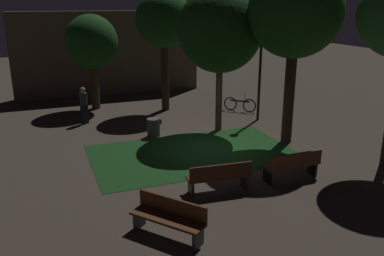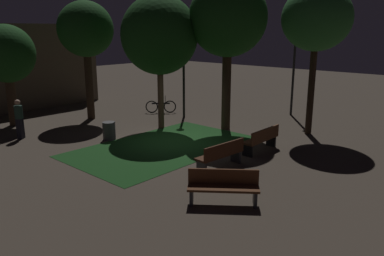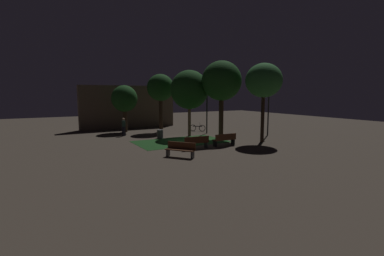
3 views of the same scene
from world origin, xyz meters
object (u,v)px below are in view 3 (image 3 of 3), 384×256
object	(u,v)px
bicycle	(198,128)
pedestrian	(124,126)
bench_front_left	(181,149)
tree_back_right	(189,90)
tree_back_left	(222,81)
tree_left_canopy	(264,81)
bench_front_right	(225,139)
lamp_post_near_wall	(269,96)
bench_near_trees	(196,142)
lamp_post_path_center	(207,103)
tree_tall_center	(124,99)
tree_right_canopy	(160,88)
trash_bin	(160,134)

from	to	relation	value
bicycle	pedestrian	world-z (taller)	pedestrian
pedestrian	bench_front_left	bearing A→B (deg)	-85.85
bench_front_left	tree_back_right	bearing A→B (deg)	57.63
tree_back_left	tree_left_canopy	xyz separation A→B (m)	(1.69, -3.12, -0.05)
bench_front_right	tree_back_left	world-z (taller)	tree_back_left
bench_front_left	lamp_post_near_wall	bearing A→B (deg)	19.58
bicycle	bench_near_trees	bearing A→B (deg)	-121.04
tree_left_canopy	pedestrian	world-z (taller)	tree_left_canopy
lamp_post_path_center	tree_back_left	bearing A→B (deg)	-99.37
bench_near_trees	tree_tall_center	bearing A→B (deg)	99.87
bench_front_left	tree_right_canopy	world-z (taller)	tree_right_canopy
bench_near_trees	lamp_post_near_wall	size ratio (longest dim) A/B	0.34
tree_tall_center	pedestrian	world-z (taller)	tree_tall_center
trash_bin	pedestrian	distance (m)	3.67
bench_front_left	lamp_post_path_center	world-z (taller)	lamp_post_path_center
tree_right_canopy	lamp_post_near_wall	bearing A→B (deg)	-43.04
tree_back_left	lamp_post_near_wall	xyz separation A→B (m)	(4.62, -0.76, -1.22)
bench_front_left	tree_right_canopy	size ratio (longest dim) A/B	0.30
tree_tall_center	trash_bin	world-z (taller)	tree_tall_center
bench_front_right	pedestrian	bearing A→B (deg)	121.82
lamp_post_path_center	tree_right_canopy	bearing A→B (deg)	136.32
tree_tall_center	pedestrian	distance (m)	3.54
tree_tall_center	lamp_post_near_wall	world-z (taller)	lamp_post_near_wall
tree_tall_center	lamp_post_path_center	distance (m)	8.04
bench_front_left	pedestrian	bearing A→B (deg)	94.15
pedestrian	bench_near_trees	bearing A→B (deg)	-71.81
lamp_post_path_center	pedestrian	size ratio (longest dim) A/B	2.59
lamp_post_near_wall	tree_back_right	bearing A→B (deg)	154.71
bench_front_left	trash_bin	size ratio (longest dim) A/B	2.35
bench_near_trees	lamp_post_near_wall	bearing A→B (deg)	14.21
lamp_post_near_wall	lamp_post_path_center	bearing A→B (deg)	137.48
tree_right_canopy	lamp_post_near_wall	xyz separation A→B (m)	(7.47, -6.97, -0.73)
bench_near_trees	trash_bin	world-z (taller)	bench_near_trees
tree_tall_center	bicycle	xyz separation A→B (m)	(6.44, -3.09, -2.88)
tree_left_canopy	tree_back_right	bearing A→B (deg)	122.85
lamp_post_near_wall	lamp_post_path_center	world-z (taller)	lamp_post_near_wall
bench_front_left	trash_bin	xyz separation A→B (m)	(1.61, 7.00, -0.12)
tree_right_canopy	tree_back_right	world-z (taller)	tree_back_right
bench_front_right	tree_back_left	bearing A→B (deg)	59.37
tree_left_canopy	pedestrian	bearing A→B (deg)	135.67
bench_near_trees	tree_back_left	distance (m)	6.66
bench_front_left	bicycle	world-z (taller)	bicycle
tree_back_left	tree_tall_center	world-z (taller)	tree_back_left
tree_right_canopy	bicycle	bearing A→B (deg)	-25.78
tree_right_canopy	pedestrian	world-z (taller)	tree_right_canopy
bench_near_trees	tree_right_canopy	world-z (taller)	tree_right_canopy
lamp_post_near_wall	lamp_post_path_center	distance (m)	5.63
bench_near_trees	tree_back_left	world-z (taller)	tree_back_left
trash_bin	bicycle	distance (m)	5.43
bench_front_left	tree_back_left	world-z (taller)	tree_back_left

